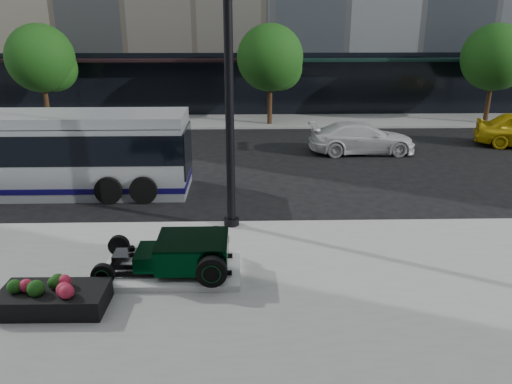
{
  "coord_description": "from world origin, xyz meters",
  "views": [
    {
      "loc": [
        -0.57,
        -16.36,
        6.14
      ],
      "look_at": [
        -0.2,
        -2.34,
        1.2
      ],
      "focal_mm": 35.0,
      "sensor_mm": 36.0,
      "label": 1
    }
  ],
  "objects_px": {
    "hot_rod": "(184,253)",
    "white_sedan": "(362,138)",
    "transit_bus": "(21,153)",
    "lamppost": "(229,98)",
    "flower_planter": "(54,298)"
  },
  "relations": [
    {
      "from": "lamppost",
      "to": "flower_planter",
      "type": "height_order",
      "value": "lamppost"
    },
    {
      "from": "transit_bus",
      "to": "lamppost",
      "type": "bearing_deg",
      "value": -25.04
    },
    {
      "from": "flower_planter",
      "to": "transit_bus",
      "type": "bearing_deg",
      "value": 115.63
    },
    {
      "from": "hot_rod",
      "to": "transit_bus",
      "type": "height_order",
      "value": "transit_bus"
    },
    {
      "from": "lamppost",
      "to": "transit_bus",
      "type": "bearing_deg",
      "value": 154.96
    },
    {
      "from": "transit_bus",
      "to": "white_sedan",
      "type": "bearing_deg",
      "value": 21.1
    },
    {
      "from": "hot_rod",
      "to": "white_sedan",
      "type": "distance_m",
      "value": 13.86
    },
    {
      "from": "lamppost",
      "to": "transit_bus",
      "type": "xyz_separation_m",
      "value": [
        -7.67,
        3.58,
        -2.51
      ]
    },
    {
      "from": "lamppost",
      "to": "white_sedan",
      "type": "relative_size",
      "value": 1.69
    },
    {
      "from": "transit_bus",
      "to": "white_sedan",
      "type": "height_order",
      "value": "transit_bus"
    },
    {
      "from": "hot_rod",
      "to": "transit_bus",
      "type": "distance_m",
      "value": 9.38
    },
    {
      "from": "transit_bus",
      "to": "white_sedan",
      "type": "distance_m",
      "value": 14.66
    },
    {
      "from": "transit_bus",
      "to": "white_sedan",
      "type": "relative_size",
      "value": 2.44
    },
    {
      "from": "flower_planter",
      "to": "hot_rod",
      "type": "bearing_deg",
      "value": 29.02
    },
    {
      "from": "flower_planter",
      "to": "transit_bus",
      "type": "relative_size",
      "value": 0.19
    }
  ]
}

